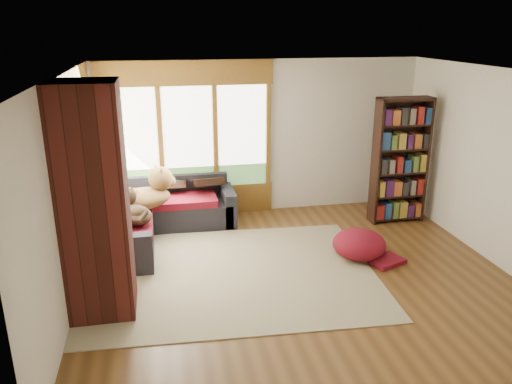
{
  "coord_description": "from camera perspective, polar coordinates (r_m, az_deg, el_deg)",
  "views": [
    {
      "loc": [
        -1.67,
        -5.64,
        3.13
      ],
      "look_at": [
        -0.41,
        0.7,
        0.95
      ],
      "focal_mm": 35.0,
      "sensor_mm": 36.0,
      "label": 1
    }
  ],
  "objects": [
    {
      "name": "floor",
      "position": [
        6.66,
        4.74,
        -9.46
      ],
      "size": [
        5.5,
        5.5,
        0.0
      ],
      "primitive_type": "plane",
      "color": "#4F3216",
      "rests_on": "ground"
    },
    {
      "name": "ceiling",
      "position": [
        5.9,
        5.42,
        13.41
      ],
      "size": [
        5.5,
        5.5,
        0.0
      ],
      "primitive_type": "plane",
      "color": "white"
    },
    {
      "name": "wall_back",
      "position": [
        8.51,
        0.39,
        6.2
      ],
      "size": [
        5.5,
        0.04,
        2.6
      ],
      "primitive_type": "cube",
      "color": "silver",
      "rests_on": "ground"
    },
    {
      "name": "wall_front",
      "position": [
        4.0,
        15.11,
        -9.28
      ],
      "size": [
        5.5,
        0.04,
        2.6
      ],
      "primitive_type": "cube",
      "color": "silver",
      "rests_on": "ground"
    },
    {
      "name": "wall_left",
      "position": [
        6.03,
        -20.96,
        -0.31
      ],
      "size": [
        0.04,
        5.0,
        2.6
      ],
      "primitive_type": "cube",
      "color": "silver",
      "rests_on": "ground"
    },
    {
      "name": "wall_right",
      "position": [
        7.39,
        26.02,
        2.38
      ],
      "size": [
        0.04,
        5.0,
        2.6
      ],
      "primitive_type": "cube",
      "color": "silver",
      "rests_on": "ground"
    },
    {
      "name": "windows_back",
      "position": [
        8.31,
        -7.74,
        6.1
      ],
      "size": [
        2.82,
        0.1,
        1.9
      ],
      "color": "brown",
      "rests_on": "wall_back"
    },
    {
      "name": "windows_left",
      "position": [
        7.14,
        -19.31,
        3.14
      ],
      "size": [
        0.1,
        2.62,
        1.9
      ],
      "color": "brown",
      "rests_on": "wall_left"
    },
    {
      "name": "roller_blind",
      "position": [
        7.86,
        -18.64,
        7.55
      ],
      "size": [
        0.03,
        0.72,
        0.9
      ],
      "primitive_type": "cube",
      "color": "#748755",
      "rests_on": "wall_left"
    },
    {
      "name": "brick_chimney",
      "position": [
        5.64,
        -18.0,
        -1.23
      ],
      "size": [
        0.7,
        0.7,
        2.6
      ],
      "primitive_type": "cube",
      "color": "#471914",
      "rests_on": "ground"
    },
    {
      "name": "sectional_sofa",
      "position": [
        7.87,
        -12.52,
        -2.9
      ],
      "size": [
        2.2,
        2.2,
        0.8
      ],
      "rotation": [
        0.0,
        0.0,
        0.03
      ],
      "color": "black",
      "rests_on": "ground"
    },
    {
      "name": "area_rug",
      "position": [
        6.67,
        -2.82,
        -9.29
      ],
      "size": [
        3.9,
        3.07,
        0.01
      ],
      "primitive_type": "cube",
      "rotation": [
        0.0,
        0.0,
        -0.05
      ],
      "color": "beige",
      "rests_on": "ground"
    },
    {
      "name": "bookshelf",
      "position": [
        8.42,
        16.15,
        3.43
      ],
      "size": [
        0.88,
        0.29,
        2.06
      ],
      "color": "black",
      "rests_on": "ground"
    },
    {
      "name": "pouf",
      "position": [
        7.17,
        11.72,
        -5.77
      ],
      "size": [
        0.76,
        0.76,
        0.4
      ],
      "primitive_type": "ellipsoid",
      "rotation": [
        0.0,
        0.0,
        -0.02
      ],
      "color": "maroon",
      "rests_on": "area_rug"
    },
    {
      "name": "dog_tan",
      "position": [
        7.6,
        -12.53,
        0.34
      ],
      "size": [
        1.07,
        0.87,
        0.52
      ],
      "rotation": [
        0.0,
        0.0,
        0.37
      ],
      "color": "brown",
      "rests_on": "sectional_sofa"
    },
    {
      "name": "dog_brindle",
      "position": [
        7.15,
        -13.96,
        -1.54
      ],
      "size": [
        0.67,
        0.8,
        0.39
      ],
      "rotation": [
        0.0,
        0.0,
        1.99
      ],
      "color": "black",
      "rests_on": "sectional_sofa"
    },
    {
      "name": "throw_pillows",
      "position": [
        7.76,
        -12.11,
        0.59
      ],
      "size": [
        1.98,
        1.68,
        0.45
      ],
      "color": "black",
      "rests_on": "sectional_sofa"
    }
  ]
}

